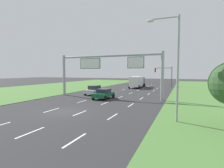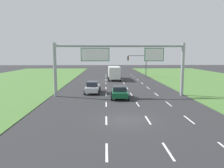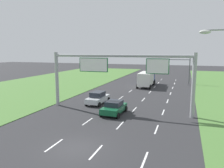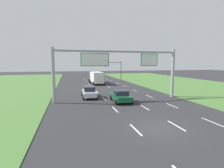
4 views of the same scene
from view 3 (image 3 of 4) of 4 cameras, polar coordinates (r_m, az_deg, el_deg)
The scene contains 9 objects.
ground_plane at distance 17.11m, azimuth -9.79°, elevation -16.27°, with size 200.00×200.00×0.00m, color #2D2D30.
lane_dashes_inner_left at distance 28.13m, azimuth -1.17°, elevation -6.09°, with size 0.14×62.40×0.01m.
lane_dashes_inner_right at distance 27.17m, azimuth 5.83°, elevation -6.67°, with size 0.14×62.40×0.01m.
lane_dashes_slip at distance 26.64m, azimuth 13.24°, elevation -7.17°, with size 0.14×62.40×0.01m.
car_near_red at distance 25.06m, azimuth 0.53°, elevation -6.13°, with size 2.30×4.08×1.52m.
car_lead_silver at distance 29.90m, azimuth -3.73°, elevation -3.61°, with size 2.20×4.44×1.66m.
box_truck at distance 44.97m, azimuth 9.05°, elevation 1.48°, with size 2.80×8.64×2.90m.
sign_gantry at distance 25.70m, azimuth 1.61°, elevation 3.57°, with size 17.24×0.44×7.00m.
traffic_light_mast at distance 49.93m, azimuth 17.40°, elevation 4.49°, with size 4.76×0.49×5.60m.
Camera 3 is at (7.58, -13.55, 7.19)m, focal length 35.00 mm.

